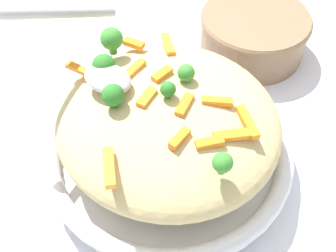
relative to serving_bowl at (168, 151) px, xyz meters
name	(u,v)px	position (x,y,z in m)	size (l,w,h in m)	color
ground_plane	(168,162)	(0.00, 0.00, -0.02)	(2.40, 2.40, 0.00)	silver
serving_bowl	(168,151)	(0.00, 0.00, 0.00)	(0.30, 0.30, 0.05)	silver
pasta_mound	(168,121)	(0.00, 0.00, 0.06)	(0.25, 0.25, 0.08)	#D1BA7A
carrot_piece_0	(182,107)	(-0.02, 0.00, 0.10)	(0.03, 0.01, 0.01)	orange
carrot_piece_1	(147,98)	(0.02, 0.01, 0.10)	(0.03, 0.01, 0.01)	orange
carrot_piece_2	(231,137)	(-0.08, 0.00, 0.09)	(0.04, 0.01, 0.01)	orange
carrot_piece_3	(133,71)	(0.06, -0.01, 0.09)	(0.04, 0.01, 0.01)	orange
carrot_piece_4	(248,122)	(-0.08, -0.02, 0.09)	(0.04, 0.01, 0.01)	orange
carrot_piece_5	(83,71)	(0.10, 0.02, 0.09)	(0.04, 0.01, 0.01)	orange
carrot_piece_6	(217,102)	(-0.04, -0.03, 0.10)	(0.03, 0.01, 0.01)	orange
carrot_piece_7	(210,143)	(-0.07, 0.02, 0.09)	(0.03, 0.01, 0.01)	orange
carrot_piece_8	(162,75)	(0.02, -0.02, 0.10)	(0.03, 0.01, 0.01)	orange
carrot_piece_9	(168,44)	(0.05, -0.07, 0.09)	(0.04, 0.01, 0.01)	orange
carrot_piece_10	(134,44)	(0.09, -0.05, 0.09)	(0.03, 0.01, 0.01)	orange
carrot_piece_11	(179,138)	(-0.04, 0.04, 0.10)	(0.03, 0.01, 0.01)	orange
carrot_piece_12	(109,167)	(-0.01, 0.10, 0.09)	(0.04, 0.01, 0.01)	orange
broccoli_floret_0	(112,39)	(0.10, -0.03, 0.11)	(0.03, 0.03, 0.03)	#377928
broccoli_floret_1	(223,163)	(-0.09, 0.04, 0.10)	(0.02, 0.02, 0.02)	#377928
broccoli_floret_2	(189,74)	(0.00, -0.03, 0.11)	(0.02, 0.02, 0.02)	#377928
broccoli_floret_3	(169,86)	(0.00, 0.00, 0.11)	(0.02, 0.02, 0.02)	#296820
broccoli_floret_4	(113,95)	(0.04, 0.04, 0.11)	(0.02, 0.02, 0.03)	#296820
broccoli_floret_5	(104,66)	(0.08, 0.01, 0.11)	(0.03, 0.03, 0.03)	#296820
serving_spoon	(85,52)	(0.10, 0.02, 0.12)	(0.13, 0.17, 0.10)	#B7B7BC
companion_bowl	(254,32)	(0.02, -0.25, 0.01)	(0.16, 0.16, 0.07)	#8C6B4C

